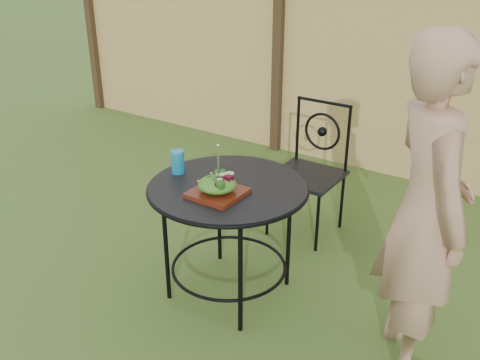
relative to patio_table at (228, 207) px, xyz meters
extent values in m
plane|color=#234014|center=(0.30, 0.09, -0.59)|extent=(60.00, 60.00, 0.00)
cube|color=#E7C272|center=(0.30, 2.29, 0.31)|extent=(8.00, 0.05, 1.80)
cube|color=black|center=(-3.60, 2.24, 0.36)|extent=(0.09, 0.09, 1.90)
cube|color=black|center=(-1.00, 2.24, 0.36)|extent=(0.09, 0.09, 1.90)
cylinder|color=black|center=(0.00, 0.00, 0.13)|extent=(0.90, 0.90, 0.02)
torus|color=black|center=(0.00, 0.00, 0.12)|extent=(0.92, 0.92, 0.02)
torus|color=black|center=(0.00, 0.00, -0.41)|extent=(0.70, 0.70, 0.02)
cylinder|color=black|center=(0.26, 0.26, -0.23)|extent=(0.03, 0.03, 0.71)
cylinder|color=black|center=(-0.26, 0.26, -0.23)|extent=(0.03, 0.03, 0.71)
cylinder|color=black|center=(-0.26, -0.26, -0.23)|extent=(0.03, 0.03, 0.71)
cylinder|color=black|center=(0.26, -0.26, -0.23)|extent=(0.03, 0.03, 0.71)
cube|color=black|center=(0.03, 0.92, -0.14)|extent=(0.46, 0.46, 0.03)
cylinder|color=black|center=(0.03, 1.13, 0.35)|extent=(0.42, 0.02, 0.02)
torus|color=black|center=(0.03, 1.13, 0.13)|extent=(0.28, 0.02, 0.28)
cylinder|color=black|center=(-0.17, 0.72, -0.37)|extent=(0.02, 0.02, 0.44)
cylinder|color=black|center=(0.23, 0.72, -0.37)|extent=(0.02, 0.02, 0.44)
cylinder|color=black|center=(-0.17, 1.12, -0.37)|extent=(0.02, 0.02, 0.44)
cylinder|color=black|center=(0.23, 1.12, -0.37)|extent=(0.02, 0.02, 0.44)
cylinder|color=black|center=(-0.17, 1.13, 0.11)|extent=(0.02, 0.02, 0.50)
cylinder|color=black|center=(0.23, 1.13, 0.11)|extent=(0.02, 0.02, 0.50)
imported|color=#A5795E|center=(1.08, 0.06, 0.26)|extent=(0.69, 0.73, 1.69)
cube|color=#3E1008|center=(0.02, -0.13, 0.15)|extent=(0.27, 0.27, 0.02)
ellipsoid|color=#235614|center=(0.02, -0.13, 0.20)|extent=(0.21, 0.21, 0.08)
cylinder|color=silver|center=(0.03, -0.13, 0.33)|extent=(0.01, 0.01, 0.18)
cylinder|color=#0E7AA8|center=(-0.35, -0.02, 0.21)|extent=(0.08, 0.08, 0.14)
camera|label=1|loc=(1.59, -2.22, 1.43)|focal=40.00mm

